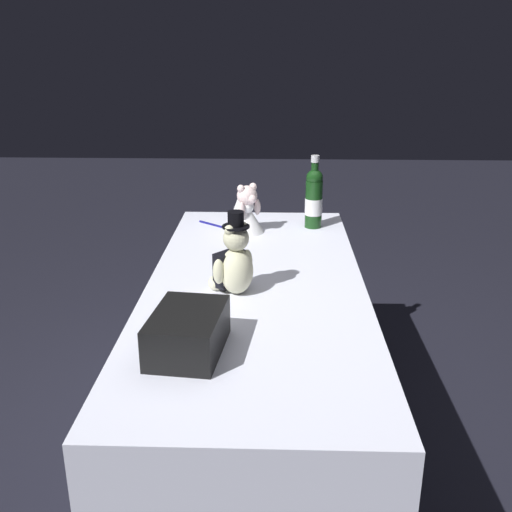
# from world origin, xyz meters

# --- Properties ---
(ground_plane) EXTENTS (12.00, 12.00, 0.00)m
(ground_plane) POSITION_xyz_m (0.00, 0.00, 0.00)
(ground_plane) COLOR black
(reception_table) EXTENTS (1.81, 0.76, 0.70)m
(reception_table) POSITION_xyz_m (0.00, 0.00, 0.35)
(reception_table) COLOR white
(reception_table) RESTS_ON ground_plane
(teddy_bear_groom) EXTENTS (0.16, 0.16, 0.28)m
(teddy_bear_groom) POSITION_xyz_m (-0.08, 0.07, 0.81)
(teddy_bear_groom) COLOR beige
(teddy_bear_groom) RESTS_ON reception_table
(teddy_bear_bride) EXTENTS (0.20, 0.19, 0.22)m
(teddy_bear_bride) POSITION_xyz_m (0.60, 0.07, 0.80)
(teddy_bear_bride) COLOR white
(teddy_bear_bride) RESTS_ON reception_table
(champagne_bottle) EXTENTS (0.08, 0.08, 0.33)m
(champagne_bottle) POSITION_xyz_m (0.67, -0.24, 0.84)
(champagne_bottle) COLOR #143A14
(champagne_bottle) RESTS_ON reception_table
(signing_pen) EXTENTS (0.10, 0.12, 0.01)m
(signing_pen) POSITION_xyz_m (0.69, 0.24, 0.71)
(signing_pen) COLOR navy
(signing_pen) RESTS_ON reception_table
(gift_case_black) EXTENTS (0.29, 0.21, 0.12)m
(gift_case_black) POSITION_xyz_m (-0.49, 0.17, 0.76)
(gift_case_black) COLOR black
(gift_case_black) RESTS_ON reception_table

